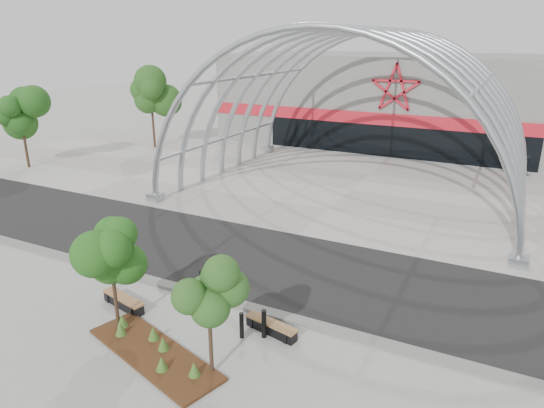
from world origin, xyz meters
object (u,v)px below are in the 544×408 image
(bench_0, at_px, (124,302))
(bench_1, at_px, (271,328))
(street_tree_0, at_px, (110,253))
(street_tree_1, at_px, (208,296))
(bollard_2, at_px, (212,290))

(bench_0, relative_size, bench_1, 1.04)
(street_tree_0, bearing_deg, bench_0, 125.78)
(street_tree_0, height_order, street_tree_1, street_tree_0)
(street_tree_0, distance_m, street_tree_1, 4.23)
(street_tree_0, relative_size, bench_0, 1.86)
(bench_1, height_order, bollard_2, bollard_2)
(bench_1, bearing_deg, street_tree_0, -156.35)
(street_tree_1, relative_size, bench_1, 1.77)
(street_tree_1, bearing_deg, street_tree_0, 172.72)
(street_tree_0, xyz_separation_m, street_tree_1, (4.19, -0.54, -0.24))
(bench_0, height_order, bench_1, bench_0)
(bollard_2, bearing_deg, bench_0, -145.95)
(street_tree_0, bearing_deg, bollard_2, 57.38)
(bench_0, distance_m, bollard_2, 3.27)
(street_tree_1, distance_m, bench_0, 5.78)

